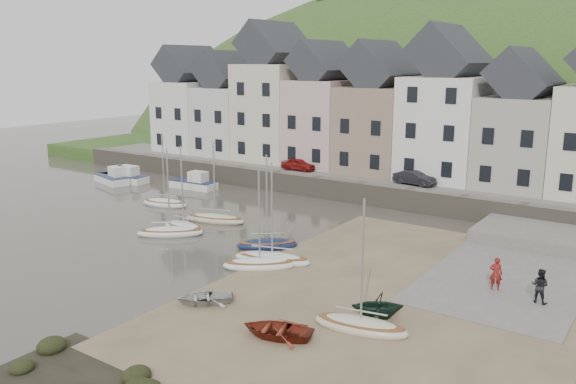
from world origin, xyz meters
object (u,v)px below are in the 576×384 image
Objects in this scene: sailboat_0 at (165,203)px; rowboat_red at (277,329)px; person_red at (496,273)px; car_left at (298,164)px; rowboat_green at (378,305)px; car_right at (415,178)px; rowboat_white at (205,297)px; person_dark at (540,286)px.

sailboat_0 reaches higher than rowboat_red.
person_red is 28.08m from car_left.
rowboat_red is at bearing -66.43° from rowboat_green.
car_right is at bearing 174.40° from rowboat_red.
car_left is 0.94× the size of car_right.
sailboat_0 is at bearing 156.33° from car_left.
sailboat_0 is at bearing -145.01° from rowboat_green.
person_red is (11.42, 9.86, 0.66)m from rowboat_white.
rowboat_red is (21.60, -13.97, 0.12)m from sailboat_0.
person_dark is at bearing -133.22° from car_right.
person_red is at bearing -137.45° from car_right.
sailboat_0 is 3.60× the size of person_dark.
car_left is at bearing -172.31° from rowboat_green.
sailboat_0 is 13.79m from car_left.
rowboat_green is at bearing 68.73° from rowboat_white.
sailboat_0 is at bearing -172.62° from rowboat_white.
rowboat_white is (16.52, -13.09, 0.08)m from sailboat_0.
sailboat_0 is 3.56× the size of person_red.
car_right is (-4.93, 26.72, 1.81)m from rowboat_red.
rowboat_red is at bearing -32.90° from sailboat_0.
person_red is 1.01× the size of person_dark.
rowboat_white is 8.52m from rowboat_green.
rowboat_white is 25.91m from car_right.
rowboat_green is 23.85m from car_right.
sailboat_0 is at bearing -23.70° from person_red.
rowboat_white is at bearing -115.88° from rowboat_red.
rowboat_white is at bearing -38.40° from sailboat_0.
car_right reaches higher than rowboat_green.
person_red is 2.31m from person_dark.
person_dark is at bearing -7.01° from sailboat_0.
sailboat_0 is 21.08m from car_right.
person_red is 0.49× the size of car_right.
car_left is (-23.05, 15.99, 1.17)m from person_red.
rowboat_green reaches higher than rowboat_white.
rowboat_white is 16.60m from person_dark.
car_right is (11.78, 0.00, 0.02)m from car_left.
rowboat_green is 1.36× the size of person_red.
sailboat_0 reaches higher than person_red.
car_right is at bearing -71.92° from person_red.
person_red is at bearing 133.41° from rowboat_red.
rowboat_white is at bearing -100.20° from rowboat_green.
car_left reaches higher than person_dark.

